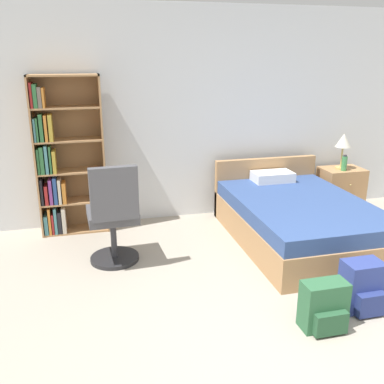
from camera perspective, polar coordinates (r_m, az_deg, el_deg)
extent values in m
plane|color=#A39989|center=(3.22, 20.78, -22.28)|extent=(14.00, 14.00, 0.00)
cube|color=silver|center=(5.47, 2.89, 10.25)|extent=(9.00, 0.06, 2.60)
cube|color=#AD7F51|center=(5.12, -20.08, 4.25)|extent=(0.02, 0.31, 1.82)
cube|color=#AD7F51|center=(5.10, -11.74, 4.89)|extent=(0.02, 0.31, 1.82)
cube|color=#936C45|center=(5.24, -15.89, 4.93)|extent=(0.76, 0.01, 1.82)
cube|color=#AD7F51|center=(5.36, -15.12, -4.81)|extent=(0.72, 0.29, 0.02)
cube|color=teal|center=(5.32, -18.80, -3.94)|extent=(0.04, 0.23, 0.23)
cube|color=orange|center=(5.27, -18.41, -3.60)|extent=(0.03, 0.18, 0.31)
cube|color=maroon|center=(5.30, -18.00, -3.84)|extent=(0.02, 0.22, 0.24)
cube|color=teal|center=(5.28, -17.69, -3.48)|extent=(0.03, 0.21, 0.31)
cube|color=black|center=(5.29, -17.20, -3.66)|extent=(0.04, 0.23, 0.26)
cube|color=beige|center=(5.26, -16.69, -3.49)|extent=(0.04, 0.18, 0.30)
cube|color=#AD7F51|center=(5.24, -15.44, -1.13)|extent=(0.72, 0.29, 0.02)
cube|color=black|center=(5.18, -19.33, 0.13)|extent=(0.03, 0.21, 0.30)
cube|color=maroon|center=(5.17, -18.80, -0.29)|extent=(0.04, 0.18, 0.22)
cube|color=#7A387F|center=(5.18, -18.27, 0.19)|extent=(0.04, 0.23, 0.29)
cube|color=navy|center=(5.18, -17.73, 0.37)|extent=(0.04, 0.24, 0.31)
cube|color=beige|center=(5.15, -17.22, 0.16)|extent=(0.03, 0.18, 0.29)
cube|color=orange|center=(5.15, -16.67, 0.00)|extent=(0.04, 0.18, 0.24)
cube|color=#AD7F51|center=(5.14, -15.76, 2.71)|extent=(0.72, 0.29, 0.02)
cube|color=#2D6638|center=(5.10, -19.73, 4.00)|extent=(0.02, 0.24, 0.28)
cube|color=#2D6638|center=(5.06, -19.34, 4.06)|extent=(0.04, 0.17, 0.30)
cube|color=teal|center=(5.06, -18.80, 4.17)|extent=(0.03, 0.18, 0.32)
cube|color=#2D6638|center=(5.06, -18.34, 4.15)|extent=(0.02, 0.18, 0.31)
cube|color=gold|center=(5.07, -17.87, 3.92)|extent=(0.04, 0.19, 0.25)
cube|color=#AD7F51|center=(5.06, -16.11, 6.69)|extent=(0.72, 0.29, 0.02)
cube|color=teal|center=(5.01, -20.18, 7.79)|extent=(0.02, 0.18, 0.25)
cube|color=#2D6638|center=(5.02, -19.89, 7.88)|extent=(0.02, 0.21, 0.26)
cube|color=#2D6638|center=(5.01, -19.43, 8.12)|extent=(0.04, 0.20, 0.30)
cube|color=orange|center=(5.01, -18.87, 8.11)|extent=(0.03, 0.21, 0.28)
cube|color=gold|center=(5.00, -18.32, 8.17)|extent=(0.04, 0.19, 0.29)
cube|color=#AD7F51|center=(5.01, -16.46, 10.78)|extent=(0.72, 0.29, 0.02)
cube|color=maroon|center=(4.98, -20.61, 12.00)|extent=(0.03, 0.20, 0.27)
cube|color=#2D6638|center=(4.97, -20.15, 11.95)|extent=(0.04, 0.20, 0.25)
cube|color=#665B51|center=(4.96, -19.62, 11.82)|extent=(0.04, 0.18, 0.22)
cube|color=orange|center=(4.97, -19.17, 11.83)|extent=(0.02, 0.22, 0.21)
cube|color=#AD7F51|center=(4.98, -16.82, 14.69)|extent=(0.76, 0.31, 0.02)
cube|color=#AD7F51|center=(4.96, 14.05, -4.63)|extent=(1.37, 2.02, 0.33)
cube|color=#334C84|center=(4.88, 14.27, -1.93)|extent=(1.34, 1.98, 0.16)
cube|color=#AD7F51|center=(5.72, 9.72, 0.83)|extent=(1.37, 0.08, 0.75)
cube|color=white|center=(5.48, 10.69, 2.04)|extent=(0.50, 0.30, 0.12)
cylinder|color=#232326|center=(4.53, -10.24, -8.64)|extent=(0.50, 0.50, 0.04)
cylinder|color=#333338|center=(4.43, -10.40, -6.04)|extent=(0.06, 0.06, 0.41)
cube|color=#4C4C51|center=(4.34, -10.59, -2.96)|extent=(0.50, 0.50, 0.10)
cube|color=#4C4C51|center=(3.98, -10.34, -0.23)|extent=(0.44, 0.10, 0.51)
cube|color=#AD7F51|center=(6.14, 19.17, 0.40)|extent=(0.54, 0.40, 0.57)
sphere|color=tan|center=(5.94, 20.38, 0.86)|extent=(0.02, 0.02, 0.02)
cylinder|color=tan|center=(6.05, 19.20, 3.06)|extent=(0.14, 0.14, 0.02)
cylinder|color=tan|center=(6.01, 19.34, 4.41)|extent=(0.02, 0.02, 0.27)
cone|color=beige|center=(5.97, 19.56, 6.52)|extent=(0.20, 0.20, 0.18)
cylinder|color=#3F8C4C|center=(5.93, 19.64, 3.59)|extent=(0.07, 0.07, 0.19)
cylinder|color=#2D2D33|center=(5.91, 19.75, 4.58)|extent=(0.05, 0.05, 0.02)
cube|color=navy|center=(3.86, 21.64, -11.46)|extent=(0.32, 0.22, 0.42)
cube|color=navy|center=(3.80, 22.75, -13.68)|extent=(0.24, 0.08, 0.19)
cube|color=#2D603D|center=(3.52, 17.12, -14.19)|extent=(0.34, 0.18, 0.38)
cube|color=#275234|center=(3.48, 18.03, -16.36)|extent=(0.26, 0.06, 0.17)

